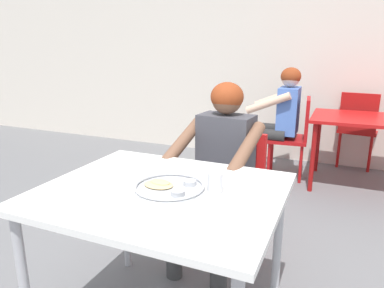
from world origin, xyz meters
TOP-DOWN VIEW (x-y plane):
  - back_wall at (0.00, 3.28)m, footprint 12.00×0.12m
  - table_foreground at (-0.03, 0.09)m, footprint 1.06×0.89m
  - thali_tray at (0.01, 0.11)m, footprint 0.32×0.32m
  - drinking_cup at (0.20, 0.16)m, footprint 0.07×0.07m
  - chair_foreground at (0.03, 1.00)m, footprint 0.46×0.43m
  - diner_foreground at (0.01, 0.79)m, footprint 0.53×0.58m
  - table_background_red at (0.86, 2.56)m, footprint 0.91×0.76m
  - chair_red_left at (0.25, 2.58)m, footprint 0.44×0.44m
  - chair_red_far at (0.86, 3.18)m, footprint 0.46×0.44m
  - patron_background at (0.07, 2.56)m, footprint 0.56×0.49m

SIDE VIEW (x-z plane):
  - chair_foreground at x=0.03m, z-range 0.07..0.88m
  - chair_red_left at x=0.25m, z-range 0.06..0.93m
  - chair_red_far at x=0.86m, z-range 0.07..0.96m
  - table_background_red at x=0.86m, z-range 0.27..0.99m
  - table_foreground at x=-0.03m, z-range 0.30..1.06m
  - diner_foreground at x=0.01m, z-range 0.11..1.28m
  - patron_background at x=0.07m, z-range 0.12..1.30m
  - thali_tray at x=0.01m, z-range 0.75..0.78m
  - drinking_cup at x=0.20m, z-range 0.76..0.85m
  - back_wall at x=0.00m, z-range 0.00..3.40m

